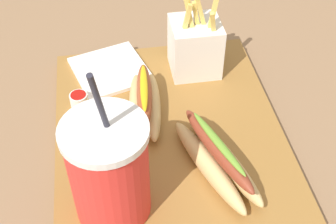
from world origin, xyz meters
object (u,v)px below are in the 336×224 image
object	(u,v)px
ketchup_cup_1	(105,161)
ketchup_cup_2	(79,99)
fries_basket	(195,46)
soda_cup	(109,171)
napkin_stack	(110,70)
hot_dog_1	(145,103)
hot_dog_2	(217,158)

from	to	relation	value
ketchup_cup_1	ketchup_cup_2	bearing A→B (deg)	-165.89
fries_basket	ketchup_cup_2	distance (m)	0.22
soda_cup	napkin_stack	xyz separation A→B (m)	(-0.29, 0.02, -0.07)
soda_cup	ketchup_cup_1	distance (m)	0.10
hot_dog_1	napkin_stack	bearing A→B (deg)	-157.51
soda_cup	hot_dog_2	distance (m)	0.17
hot_dog_1	fries_basket	bearing A→B (deg)	135.04
fries_basket	ketchup_cup_2	bearing A→B (deg)	-72.84
soda_cup	hot_dog_1	world-z (taller)	soda_cup
ketchup_cup_2	hot_dog_2	bearing A→B (deg)	48.60
soda_cup	ketchup_cup_1	size ratio (longest dim) A/B	6.77
hot_dog_1	ketchup_cup_2	bearing A→B (deg)	-110.00
fries_basket	hot_dog_2	world-z (taller)	fries_basket
soda_cup	hot_dog_2	size ratio (longest dim) A/B	1.25
hot_dog_2	ketchup_cup_1	xyz separation A→B (m)	(-0.03, -0.16, -0.01)
soda_cup	napkin_stack	bearing A→B (deg)	177.03
soda_cup	hot_dog_2	world-z (taller)	soda_cup
hot_dog_2	ketchup_cup_1	distance (m)	0.16
napkin_stack	ketchup_cup_1	bearing A→B (deg)	-5.87
soda_cup	napkin_stack	distance (m)	0.30
soda_cup	ketchup_cup_2	world-z (taller)	soda_cup
fries_basket	napkin_stack	distance (m)	0.16
ketchup_cup_2	soda_cup	bearing A→B (deg)	11.22
hot_dog_1	ketchup_cup_1	distance (m)	0.12
hot_dog_1	ketchup_cup_2	world-z (taller)	hot_dog_1
hot_dog_2	napkin_stack	world-z (taller)	hot_dog_2
soda_cup	napkin_stack	world-z (taller)	soda_cup
hot_dog_2	ketchup_cup_2	size ratio (longest dim) A/B	6.51
soda_cup	hot_dog_2	bearing A→B (deg)	105.16
napkin_stack	fries_basket	bearing A→B (deg)	84.28
ketchup_cup_2	napkin_stack	bearing A→B (deg)	144.42
napkin_stack	ketchup_cup_2	bearing A→B (deg)	-35.58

